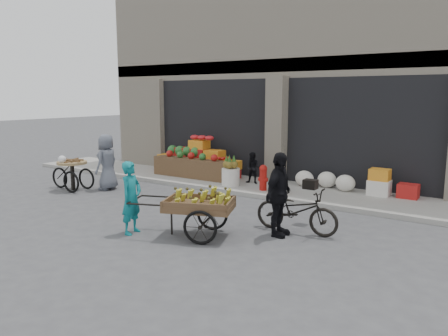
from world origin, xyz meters
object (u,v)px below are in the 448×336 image
Objects in this scene: vendor_grey at (107,162)px; bicycle at (296,210)px; cyclist at (279,195)px; banana_cart at (197,203)px; vendor_woman at (131,198)px; tricycle_cart at (72,171)px; fire_hydrant at (263,176)px; pineapple_bin at (231,177)px; seated_person at (253,168)px; orange_bucket at (278,187)px.

vendor_grey is 6.29m from bicycle.
vendor_grey is 0.98× the size of cyclist.
vendor_grey reaches higher than banana_cart.
vendor_grey reaches higher than vendor_woman.
cyclist reaches higher than bicycle.
vendor_grey reaches higher than tricycle_cart.
vendor_woman reaches higher than fire_hydrant.
pineapple_bin is at bearing 31.03° from tricycle_cart.
vendor_grey is (-3.57, 2.52, 0.08)m from vendor_woman.
vendor_grey reaches higher than fire_hydrant.
seated_person is at bearing -7.38° from vendor_woman.
seated_person is at bearing 149.74° from orange_bucket.
seated_person is at bearing 137.12° from fire_hydrant.
pineapple_bin is at bearing 176.42° from orange_bucket.
orange_bucket is 5.92m from tricycle_cart.
bicycle is (2.89, -3.25, -0.13)m from seated_person.
pineapple_bin is 1.11m from fire_hydrant.
vendor_grey is (0.78, 0.61, 0.24)m from tricycle_cart.
fire_hydrant is 0.49× the size of vendor_woman.
vendor_woman is (-0.99, -4.42, 0.45)m from orange_bucket.
orange_bucket is (0.50, -0.05, -0.23)m from fire_hydrant.
banana_cart is at bearing -83.01° from seated_person.
banana_cart is 5.14m from vendor_grey.
vendor_woman is at bearing 122.29° from bicycle.
orange_bucket is at bearing 71.68° from banana_cart.
seated_person is 0.65× the size of tricycle_cart.
cyclist is (2.48, 1.47, 0.10)m from vendor_woman.
vendor_woman reaches higher than banana_cart.
tricycle_cart is at bearing 83.74° from cyclist.
vendor_woman is 0.88× the size of cyclist.
fire_hydrant is at bearing -15.99° from vendor_woman.
banana_cart is (1.39, -4.56, 0.08)m from seated_person.
fire_hydrant is 3.97m from banana_cart.
seated_person is 5.25m from tricycle_cart.
cyclist is at bearing 13.87° from banana_cart.
vendor_woman is 2.88m from cyclist.
pineapple_bin is at bearing -2.05° from vendor_woman.
vendor_grey reaches higher than orange_bucket.
cyclist is (3.09, -3.05, 0.45)m from pineapple_bin.
vendor_grey is (-4.76, 1.96, 0.14)m from banana_cart.
banana_cart is (0.19, -3.86, 0.40)m from orange_bucket.
seated_person is 4.54m from cyclist.
orange_bucket is 0.34× the size of seated_person.
fire_hydrant is 4.52m from vendor_grey.
fire_hydrant is at bearing 174.29° from orange_bucket.
orange_bucket is at bearing -40.26° from seated_person.
tricycle_cart reaches higher than fire_hydrant.
vendor_grey is at bearing 136.46° from banana_cart.
tricycle_cart reaches higher than bicycle.
orange_bucket is 0.19× the size of bicycle.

